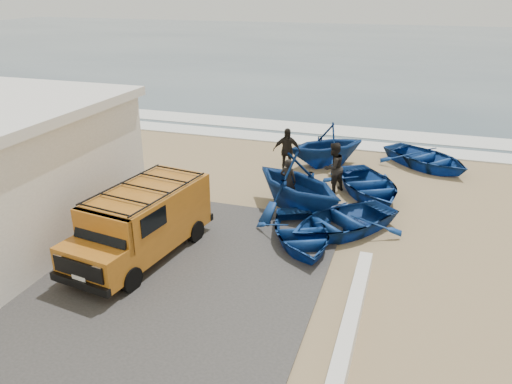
% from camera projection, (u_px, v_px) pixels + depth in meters
% --- Properties ---
extents(ground, '(160.00, 160.00, 0.00)m').
position_uv_depth(ground, '(205.00, 243.00, 15.81)').
color(ground, '#9B825A').
extents(slab, '(12.00, 10.00, 0.05)m').
position_uv_depth(slab, '(115.00, 263.00, 14.62)').
color(slab, '#403E3B').
rests_on(slab, ground).
extents(ocean, '(180.00, 88.00, 0.01)m').
position_uv_depth(ocean, '(377.00, 48.00, 64.97)').
color(ocean, '#385166').
rests_on(ocean, ground).
extents(surf_line, '(180.00, 1.60, 0.06)m').
position_uv_depth(surf_line, '(296.00, 140.00, 26.33)').
color(surf_line, white).
rests_on(surf_line, ground).
extents(surf_wash, '(180.00, 2.20, 0.04)m').
position_uv_depth(surf_wash, '(307.00, 128.00, 28.53)').
color(surf_wash, white).
rests_on(surf_wash, ground).
extents(parapet, '(0.35, 6.00, 0.55)m').
position_uv_depth(parapet, '(351.00, 323.00, 11.63)').
color(parapet, silver).
rests_on(parapet, ground).
extents(van, '(2.64, 5.20, 2.13)m').
position_uv_depth(van, '(142.00, 221.00, 14.70)').
color(van, '#B1671A').
rests_on(van, ground).
extents(boat_near_left, '(3.83, 4.33, 0.74)m').
position_uv_depth(boat_near_left, '(301.00, 233.00, 15.63)').
color(boat_near_left, navy).
rests_on(boat_near_left, ground).
extents(boat_near_right, '(4.80, 4.92, 0.83)m').
position_uv_depth(boat_near_right, '(342.00, 221.00, 16.38)').
color(boat_near_right, navy).
rests_on(boat_near_right, ground).
extents(boat_mid_left, '(5.34, 5.19, 2.14)m').
position_uv_depth(boat_mid_left, '(297.00, 182.00, 17.76)').
color(boat_mid_left, navy).
rests_on(boat_mid_left, ground).
extents(boat_mid_right, '(4.48, 4.95, 0.84)m').
position_uv_depth(boat_mid_right, '(368.00, 185.00, 19.30)').
color(boat_mid_right, navy).
rests_on(boat_mid_right, ground).
extents(boat_far_left, '(4.90, 4.85, 1.95)m').
position_uv_depth(boat_far_left, '(327.00, 145.00, 22.30)').
color(boat_far_left, navy).
rests_on(boat_far_left, ground).
extents(boat_far_right, '(5.10, 4.91, 0.86)m').
position_uv_depth(boat_far_right, '(426.00, 158.00, 22.25)').
color(boat_far_right, navy).
rests_on(boat_far_right, ground).
extents(fisherman_front, '(0.67, 0.48, 1.72)m').
position_uv_depth(fisherman_front, '(288.00, 181.00, 18.48)').
color(fisherman_front, black).
rests_on(fisherman_front, ground).
extents(fisherman_middle, '(1.17, 1.23, 2.00)m').
position_uv_depth(fisherman_middle, '(333.00, 167.00, 19.43)').
color(fisherman_middle, black).
rests_on(fisherman_middle, ground).
extents(fisherman_back, '(1.25, 0.75, 2.00)m').
position_uv_depth(fisherman_back, '(287.00, 151.00, 21.38)').
color(fisherman_back, black).
rests_on(fisherman_back, ground).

